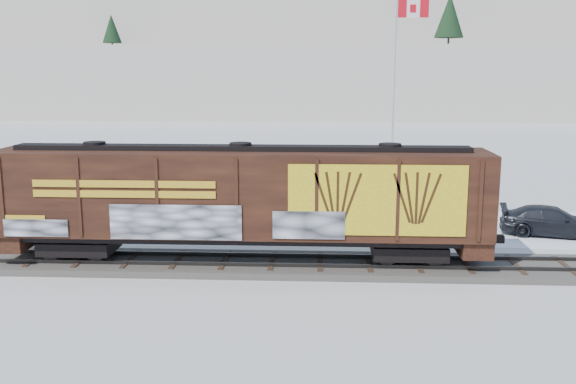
# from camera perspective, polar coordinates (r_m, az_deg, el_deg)

# --- Properties ---
(ground) EXTENTS (500.00, 500.00, 0.00)m
(ground) POSITION_cam_1_polar(r_m,az_deg,el_deg) (26.91, 2.87, -6.81)
(ground) COLOR white
(ground) RESTS_ON ground
(rail_track) EXTENTS (50.00, 3.40, 0.43)m
(rail_track) POSITION_cam_1_polar(r_m,az_deg,el_deg) (26.86, 2.88, -6.51)
(rail_track) COLOR #59544C
(rail_track) RESTS_ON ground
(parking_strip) EXTENTS (40.00, 8.00, 0.03)m
(parking_strip) POSITION_cam_1_polar(r_m,az_deg,el_deg) (34.13, 2.90, -2.97)
(parking_strip) COLOR white
(parking_strip) RESTS_ON ground
(hillside) EXTENTS (360.00, 110.00, 93.00)m
(hillside) POSITION_cam_1_polar(r_m,az_deg,el_deg) (165.56, 3.00, 12.96)
(hillside) COLOR white
(hillside) RESTS_ON ground
(hopper_railcar) EXTENTS (20.02, 3.06, 4.71)m
(hopper_railcar) POSITION_cam_1_polar(r_m,az_deg,el_deg) (26.34, -4.17, -0.35)
(hopper_railcar) COLOR black
(hopper_railcar) RESTS_ON rail_track
(flagpole) EXTENTS (2.30, 0.90, 12.27)m
(flagpole) POSITION_cam_1_polar(r_m,az_deg,el_deg) (38.48, 9.43, 5.37)
(flagpole) COLOR silver
(flagpole) RESTS_ON ground
(car_silver) EXTENTS (4.82, 2.68, 1.55)m
(car_silver) POSITION_cam_1_polar(r_m,az_deg,el_deg) (34.25, -4.58, -1.59)
(car_silver) COLOR #AEB0B6
(car_silver) RESTS_ON parking_strip
(car_white) EXTENTS (4.97, 2.83, 1.55)m
(car_white) POSITION_cam_1_polar(r_m,az_deg,el_deg) (35.03, 8.23, -1.39)
(car_white) COLOR silver
(car_white) RESTS_ON parking_strip
(car_dark) EXTENTS (5.29, 3.06, 1.44)m
(car_dark) POSITION_cam_1_polar(r_m,az_deg,el_deg) (34.44, 22.42, -2.41)
(car_dark) COLOR black
(car_dark) RESTS_ON parking_strip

